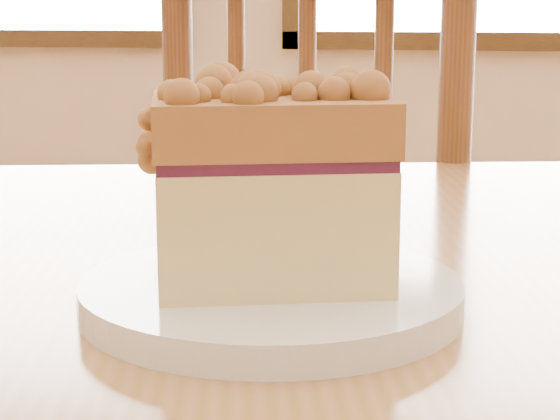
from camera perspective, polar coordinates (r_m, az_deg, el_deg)
name	(u,v)px	position (r m, az deg, el deg)	size (l,w,h in m)	color
cafe_table_main	(154,387)	(0.73, -7.45, -10.30)	(1.32, 1.02, 0.75)	#A36C3F
cafe_chair_main	(356,299)	(1.38, 4.50, -5.26)	(0.58, 0.58, 1.02)	brown
plate	(271,296)	(0.57, -0.52, -5.07)	(0.22, 0.22, 0.02)	white
cake_slice	(271,176)	(0.55, -0.54, 2.00)	(0.15, 0.13, 0.12)	#FEEC90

